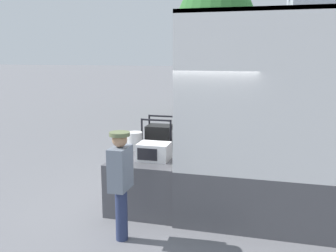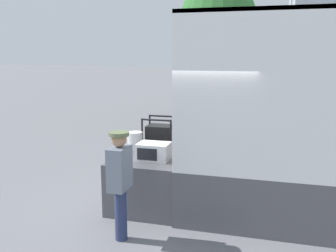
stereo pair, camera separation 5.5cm
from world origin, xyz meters
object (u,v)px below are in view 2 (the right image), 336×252
(portable_generator, at_px, (161,135))
(orange_bucket, at_px, (135,141))
(street_tree, at_px, (218,22))
(microwave, at_px, (154,152))
(worker_person, at_px, (120,175))

(portable_generator, xyz_separation_m, orange_bucket, (-0.40, -0.39, -0.05))
(portable_generator, distance_m, street_tree, 10.46)
(orange_bucket, relative_size, street_tree, 0.06)
(portable_generator, height_order, street_tree, street_tree)
(microwave, distance_m, street_tree, 11.43)
(microwave, distance_m, worker_person, 1.17)
(worker_person, bearing_deg, street_tree, 91.75)
(microwave, distance_m, orange_bucket, 0.82)
(worker_person, height_order, street_tree, street_tree)
(orange_bucket, height_order, street_tree, street_tree)
(microwave, height_order, portable_generator, portable_generator)
(orange_bucket, distance_m, worker_person, 1.80)
(microwave, xyz_separation_m, orange_bucket, (-0.57, 0.59, 0.02))
(portable_generator, bearing_deg, street_tree, 92.04)
(microwave, bearing_deg, orange_bucket, 133.65)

